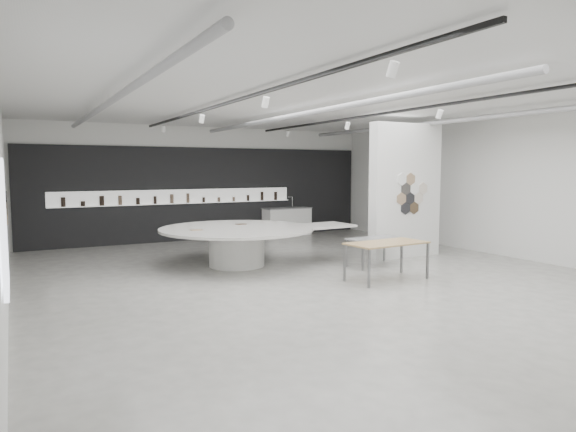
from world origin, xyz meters
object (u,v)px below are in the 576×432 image
sample_table_stone (374,240)px  kitchen_counter (287,221)px  sample_table_wood (387,245)px  partition_column (405,191)px  display_island (240,241)px

sample_table_stone → kitchen_counter: size_ratio=0.79×
sample_table_wood → sample_table_stone: size_ratio=1.28×
sample_table_stone → kitchen_counter: bearing=81.8°
sample_table_wood → sample_table_stone: bearing=61.5°
partition_column → sample_table_wood: (-2.32, -2.09, -1.04)m
kitchen_counter → partition_column: bearing=-85.1°
partition_column → display_island: 4.70m
sample_table_stone → kitchen_counter: 6.27m
sample_table_stone → sample_table_wood: bearing=-118.5°
display_island → sample_table_stone: bearing=-31.3°
partition_column → sample_table_wood: bearing=-138.1°
kitchen_counter → sample_table_stone: bearing=-100.1°
display_island → sample_table_stone: size_ratio=3.51×
display_island → sample_table_wood: 3.69m
display_island → sample_table_wood: bearing=-57.2°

